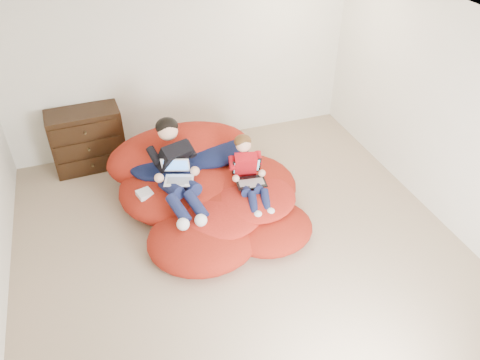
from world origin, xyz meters
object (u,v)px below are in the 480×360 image
object	(u,v)px
laptop_black	(249,175)
dresser	(87,139)
laptop_white	(177,174)
older_boy	(175,164)
younger_boy	(249,170)
beanbag_pile	(205,186)

from	to	relation	value
laptop_black	dresser	bearing A→B (deg)	136.39
laptop_white	laptop_black	bearing A→B (deg)	-13.57
dresser	older_boy	distance (m)	1.72
younger_boy	laptop_white	xyz separation A→B (m)	(-0.82, 0.18, 0.02)
dresser	laptop_black	bearing A→B (deg)	-43.61
older_boy	younger_boy	distance (m)	0.87
younger_boy	laptop_white	size ratio (longest dim) A/B	2.19
laptop_white	laptop_black	distance (m)	0.85
beanbag_pile	younger_boy	world-z (taller)	younger_boy
laptop_white	beanbag_pile	bearing A→B (deg)	20.45
dresser	laptop_white	bearing A→B (deg)	-57.48
older_boy	laptop_black	world-z (taller)	older_boy
younger_boy	dresser	bearing A→B (deg)	136.73
beanbag_pile	older_boy	distance (m)	0.57
beanbag_pile	older_boy	xyz separation A→B (m)	(-0.35, -0.04, 0.45)
beanbag_pile	younger_boy	size ratio (longest dim) A/B	2.64
dresser	younger_boy	world-z (taller)	younger_boy
dresser	older_boy	xyz separation A→B (m)	(0.95, -1.40, 0.28)
beanbag_pile	laptop_white	size ratio (longest dim) A/B	5.79
older_boy	laptop_white	bearing A→B (deg)	-90.00
dresser	beanbag_pile	xyz separation A→B (m)	(1.31, -1.36, -0.17)
older_boy	beanbag_pile	bearing A→B (deg)	6.40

